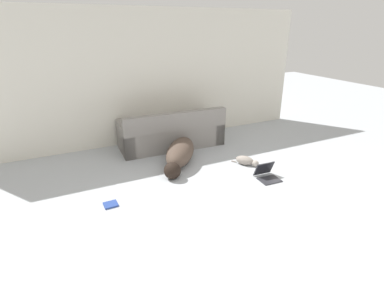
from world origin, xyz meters
The scene contains 7 objects.
ground_plane centered at (0.00, 0.00, 0.00)m, with size 20.00×20.00×0.00m, color #ADB2B7.
wall_back centered at (0.00, 3.62, 1.31)m, with size 6.95×0.06×2.63m.
couch centered at (0.21, 3.06, 0.27)m, with size 2.07×0.88×0.78m.
dog centered at (0.02, 2.22, 0.19)m, with size 1.05×1.38×0.40m.
cat centered at (1.06, 1.67, 0.08)m, with size 0.36×0.44×0.16m.
laptop_open centered at (1.07, 1.13, 0.08)m, with size 0.35×0.37×0.25m.
book_blue centered at (-1.36, 1.40, 0.01)m, with size 0.19×0.17×0.02m.
Camera 1 is at (-1.86, -2.23, 2.29)m, focal length 28.00 mm.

